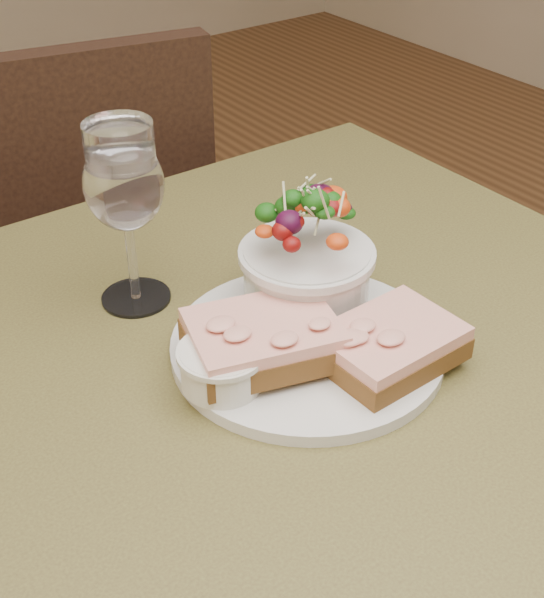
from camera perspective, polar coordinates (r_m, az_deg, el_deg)
cafe_table at (r=0.83m, az=1.93°, el=-9.61°), size 0.80×0.80×0.75m
chair_far at (r=1.54m, az=-13.18°, el=-4.04°), size 0.50×0.50×0.90m
dinner_plate at (r=0.77m, az=2.44°, el=-3.24°), size 0.25×0.25×0.01m
sandwich_front at (r=0.74m, az=8.08°, el=-3.10°), size 0.12×0.09×0.03m
sandwich_back at (r=0.73m, az=-0.59°, el=-2.75°), size 0.15×0.13×0.03m
ramekin at (r=0.71m, az=-3.47°, el=-4.55°), size 0.07×0.07×0.04m
salad_bowl at (r=0.78m, az=2.41°, el=3.28°), size 0.12×0.12×0.13m
garnish at (r=0.78m, az=-4.53°, el=-1.70°), size 0.05×0.04×0.02m
wine_glass at (r=0.79m, az=-10.08°, el=7.38°), size 0.08×0.08×0.18m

